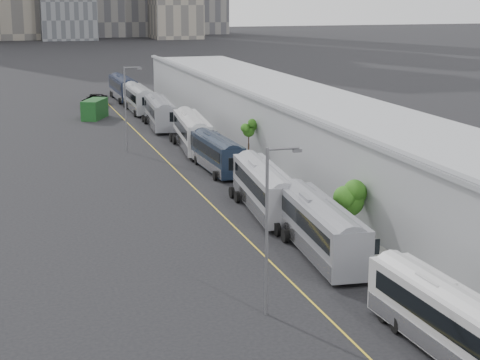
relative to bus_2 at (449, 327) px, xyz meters
name	(u,v)px	position (x,y,z in m)	size (l,w,h in m)	color
sidewalk	(376,226)	(6.64, 21.38, -1.45)	(10.00, 170.00, 0.12)	gray
lane_line	(246,238)	(-3.86, 21.38, -1.50)	(0.12, 160.00, 0.02)	gold
depot	(425,178)	(10.63, 21.38, 2.01)	(12.45, 160.40, 7.20)	gray
bus_2	(449,327)	(0.00, 0.00, 0.00)	(2.95, 12.30, 3.57)	silver
bus_3	(320,233)	(-0.18, 16.17, 0.12)	(3.71, 13.35, 3.85)	slate
bus_4	(264,192)	(-0.27, 27.91, 0.12)	(3.89, 13.36, 3.85)	#95959E
bus_5	(215,156)	(-0.04, 44.18, -0.01)	(2.83, 12.23, 3.55)	black
bus_6	(192,135)	(0.30, 55.64, 0.17)	(4.04, 13.74, 3.96)	silver
bus_7	(159,115)	(-0.35, 71.47, 0.12)	(3.64, 13.33, 3.85)	gray
bus_8	(138,101)	(-0.60, 86.29, 0.14)	(2.97, 13.35, 3.90)	#979AA0
bus_9	(123,90)	(-0.75, 100.26, 0.15)	(2.98, 13.45, 3.92)	black
tree_2	(349,197)	(3.31, 19.33, 1.61)	(2.27, 2.27, 4.26)	black
tree_3	(249,130)	(3.82, 45.26, 2.20)	(1.25, 1.25, 4.45)	black
street_lamp_near	(270,221)	(-6.80, 7.49, 3.94)	(2.04, 0.22, 9.50)	#59595E
street_lamp_far	(127,103)	(-6.94, 56.18, 3.96)	(2.04, 0.22, 9.53)	#59595E
shipping_container	(95,109)	(-7.68, 81.47, -0.14)	(2.22, 5.74, 2.73)	#123D16
suv	(94,100)	(-6.14, 94.96, -0.62)	(2.95, 6.40, 1.78)	black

